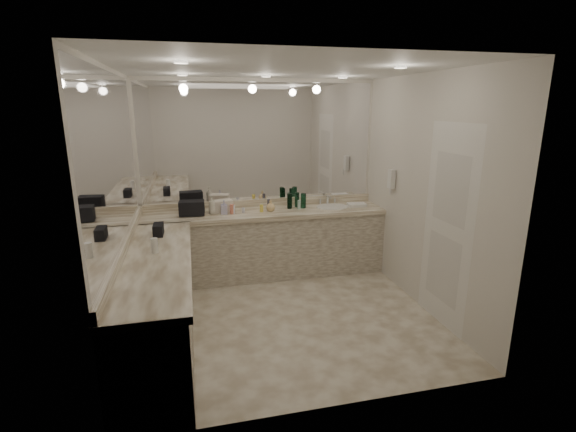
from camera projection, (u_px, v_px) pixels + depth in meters
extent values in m
plane|color=beige|center=(285.00, 315.00, 4.63)|extent=(3.20, 3.20, 0.00)
plane|color=white|center=(284.00, 68.00, 3.96)|extent=(3.20, 3.20, 0.00)
cube|color=silver|center=(260.00, 177.00, 5.71)|extent=(3.20, 0.02, 2.60)
cube|color=silver|center=(120.00, 210.00, 3.94)|extent=(0.02, 3.00, 2.60)
cube|color=silver|center=(424.00, 194.00, 4.65)|extent=(0.02, 3.00, 2.60)
cube|color=beige|center=(265.00, 245.00, 5.65)|extent=(3.20, 0.60, 0.84)
cube|color=#F3E8CE|center=(265.00, 213.00, 5.52)|extent=(3.20, 0.64, 0.06)
cube|color=beige|center=(158.00, 305.00, 3.95)|extent=(0.60, 2.40, 0.84)
cube|color=#F3E8CE|center=(155.00, 261.00, 3.84)|extent=(0.64, 2.42, 0.06)
cube|color=#F3E8CE|center=(261.00, 203.00, 5.78)|extent=(3.20, 0.04, 0.10)
cube|color=#F3E8CE|center=(126.00, 245.00, 4.03)|extent=(0.04, 3.00, 0.10)
cube|color=white|center=(260.00, 142.00, 5.57)|extent=(3.12, 0.01, 1.55)
cube|color=white|center=(116.00, 159.00, 3.82)|extent=(0.01, 2.92, 1.55)
cylinder|color=white|center=(332.00, 207.00, 5.74)|extent=(0.44, 0.44, 0.03)
cube|color=silver|center=(327.00, 199.00, 5.92)|extent=(0.24, 0.16, 0.14)
cube|color=white|center=(391.00, 179.00, 5.29)|extent=(0.06, 0.10, 0.24)
cube|color=white|center=(447.00, 228.00, 4.24)|extent=(0.02, 0.82, 2.10)
cube|color=black|center=(192.00, 209.00, 5.28)|extent=(0.33, 0.22, 0.18)
cube|color=black|center=(158.00, 230.00, 4.48)|extent=(0.11, 0.23, 0.12)
cube|color=silver|center=(221.00, 206.00, 5.47)|extent=(0.30, 0.23, 0.16)
cube|color=white|center=(357.00, 205.00, 5.78)|extent=(0.26, 0.19, 0.04)
cylinder|color=white|center=(154.00, 245.00, 3.94)|extent=(0.06, 0.06, 0.15)
imported|color=silver|center=(212.00, 205.00, 5.34)|extent=(0.12, 0.12, 0.24)
imported|color=#BAB3D2|center=(224.00, 207.00, 5.34)|extent=(0.09, 0.09, 0.18)
imported|color=#DEBC80|center=(271.00, 206.00, 5.50)|extent=(0.13, 0.13, 0.15)
cylinder|color=#13462B|center=(289.00, 201.00, 5.63)|extent=(0.06, 0.06, 0.21)
cylinder|color=#13462B|center=(297.00, 200.00, 5.73)|extent=(0.06, 0.06, 0.20)
cylinder|color=#13462B|center=(303.00, 201.00, 5.67)|extent=(0.07, 0.07, 0.20)
cylinder|color=#13462B|center=(290.00, 201.00, 5.66)|extent=(0.06, 0.06, 0.19)
cylinder|color=#3F3F4C|center=(269.00, 204.00, 5.62)|extent=(0.04, 0.04, 0.13)
cylinder|color=silver|center=(299.00, 205.00, 5.62)|extent=(0.04, 0.04, 0.12)
cylinder|color=silver|center=(233.00, 209.00, 5.37)|extent=(0.04, 0.04, 0.11)
cylinder|color=#E57F66|center=(232.00, 209.00, 5.37)|extent=(0.06, 0.06, 0.12)
cylinder|color=#F2D84C|center=(261.00, 208.00, 5.46)|extent=(0.05, 0.05, 0.10)
cylinder|color=#E0B28C|center=(198.00, 209.00, 5.43)|extent=(0.05, 0.05, 0.08)
cylinder|color=#E0B28C|center=(191.00, 210.00, 5.35)|extent=(0.05, 0.05, 0.12)
cylinder|color=silver|center=(243.00, 210.00, 5.43)|extent=(0.04, 0.04, 0.06)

